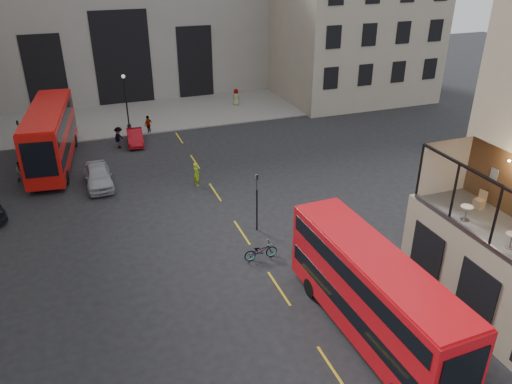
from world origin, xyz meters
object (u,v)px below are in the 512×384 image
object	(u,v)px
street_lamp_b	(127,105)
pedestrian_c	(148,125)
pedestrian_d	(236,97)
cafe_table_mid	(512,239)
traffic_light_near	(257,195)
pedestrian_a	(21,171)
traffic_light_far	(21,137)
bus_near	(372,291)
pedestrian_b	(119,138)
bus_far	(50,134)
car_a	(98,176)
cafe_chair_d	(479,203)
cyclist	(196,174)
bicycle	(261,251)
car_b	(135,137)
cafe_table_far	(466,211)

from	to	relation	value
street_lamp_b	pedestrian_c	world-z (taller)	street_lamp_b
street_lamp_b	pedestrian_d	xyz separation A→B (m)	(12.20, 3.99, -1.46)
cafe_table_mid	traffic_light_near	bearing A→B (deg)	119.08
pedestrian_a	traffic_light_far	bearing A→B (deg)	71.08
pedestrian_a	cafe_table_mid	size ratio (longest dim) A/B	2.40
traffic_light_near	bus_near	distance (m)	10.63
pedestrian_b	pedestrian_d	world-z (taller)	pedestrian_b
bus_far	car_a	bearing A→B (deg)	-60.99
bus_near	cafe_chair_d	bearing A→B (deg)	12.70
bus_far	pedestrian_a	size ratio (longest dim) A/B	7.56
traffic_light_far	cafe_table_mid	size ratio (longest dim) A/B	5.72
street_lamp_b	pedestrian_b	size ratio (longest dim) A/B	2.77
bus_far	pedestrian_b	size ratio (longest dim) A/B	6.26
pedestrian_a	cafe_chair_d	size ratio (longest dim) A/B	1.79
cyclist	cafe_table_mid	size ratio (longest dim) A/B	2.69
bicycle	cafe_chair_d	distance (m)	11.67
car_a	cafe_table_mid	bearing A→B (deg)	-55.79
traffic_light_far	bus_far	world-z (taller)	bus_far
street_lamp_b	bus_far	xyz separation A→B (m)	(-6.76, -6.56, 0.25)
car_a	bicycle	bearing A→B (deg)	-59.80
cyclist	pedestrian_a	bearing A→B (deg)	57.85
car_b	cyclist	world-z (taller)	cyclist
bus_far	bicycle	distance (m)	21.57
traffic_light_far	cafe_table_far	distance (m)	33.14
pedestrian_b	pedestrian_c	world-z (taller)	pedestrian_b
traffic_light_near	street_lamp_b	distance (m)	22.56
bus_near	car_b	size ratio (longest dim) A/B	2.83
traffic_light_near	cafe_table_far	size ratio (longest dim) A/B	5.32
bicycle	pedestrian_d	xyz separation A→B (m)	(8.10, 29.07, 0.42)
pedestrian_d	car_a	bearing A→B (deg)	89.79
traffic_light_near	car_b	bearing A→B (deg)	105.56
bicycle	car_b	bearing A→B (deg)	10.80
car_b	cafe_table_far	xyz separation A→B (m)	(11.68, -27.64, 4.44)
car_b	cafe_table_far	world-z (taller)	cafe_table_far
car_a	pedestrian_c	distance (m)	11.54
bus_far	bicycle	size ratio (longest dim) A/B	6.12
pedestrian_c	pedestrian_d	size ratio (longest dim) A/B	0.93
pedestrian_b	cyclist	bearing A→B (deg)	-124.30
traffic_light_near	bus_far	world-z (taller)	bus_far
pedestrian_c	cyclist	bearing A→B (deg)	55.16
traffic_light_far	cyclist	size ratio (longest dim) A/B	2.13
bus_near	cafe_table_far	distance (m)	5.89
car_b	pedestrian_a	world-z (taller)	pedestrian_a
bicycle	cafe_chair_d	world-z (taller)	cafe_chair_d
car_b	pedestrian_d	world-z (taller)	pedestrian_d
pedestrian_a	cafe_table_far	bearing A→B (deg)	-63.87
pedestrian_c	cafe_table_far	world-z (taller)	cafe_table_far
bus_near	cafe_chair_d	world-z (taller)	cafe_chair_d
street_lamp_b	car_a	xyz separation A→B (m)	(-3.75, -11.98, -1.60)
cafe_table_mid	cafe_chair_d	xyz separation A→B (m)	(1.29, 3.27, -0.17)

